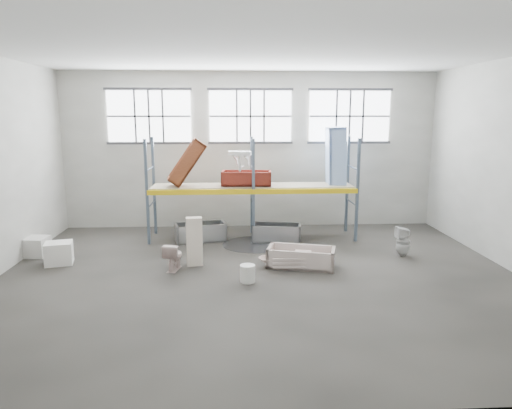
{
  "coord_description": "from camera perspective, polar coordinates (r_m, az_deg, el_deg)",
  "views": [
    {
      "loc": [
        -0.6,
        -10.17,
        3.68
      ],
      "look_at": [
        0.0,
        1.5,
        1.4
      ],
      "focal_mm": 32.71,
      "sensor_mm": 36.0,
      "label": 1
    }
  ],
  "objects": [
    {
      "name": "floor",
      "position": [
        10.85,
        0.41,
        -9.07
      ],
      "size": [
        12.0,
        10.0,
        0.1
      ],
      "primitive_type": "cube",
      "color": "#4E4943",
      "rests_on": "ground"
    },
    {
      "name": "ceiling",
      "position": [
        10.27,
        0.46,
        18.7
      ],
      "size": [
        12.0,
        10.0,
        0.1
      ],
      "primitive_type": "cube",
      "color": "silver",
      "rests_on": "ground"
    },
    {
      "name": "wall_back",
      "position": [
        15.27,
        -0.69,
        6.62
      ],
      "size": [
        12.0,
        0.1,
        5.0
      ],
      "primitive_type": "cube",
      "color": "#9E9C93",
      "rests_on": "ground"
    },
    {
      "name": "wall_front",
      "position": [
        5.28,
        3.67,
        -1.9
      ],
      "size": [
        12.0,
        0.1,
        5.0
      ],
      "primitive_type": "cube",
      "color": "#A6A499",
      "rests_on": "ground"
    },
    {
      "name": "window_left",
      "position": [
        15.33,
        -12.93,
        10.47
      ],
      "size": [
        2.6,
        0.04,
        1.6
      ],
      "primitive_type": "cube",
      "color": "white",
      "rests_on": "wall_back"
    },
    {
      "name": "window_mid",
      "position": [
        15.12,
        -0.69,
        10.74
      ],
      "size": [
        2.6,
        0.04,
        1.6
      ],
      "primitive_type": "cube",
      "color": "white",
      "rests_on": "wall_back"
    },
    {
      "name": "window_right",
      "position": [
        15.58,
        11.37,
        10.54
      ],
      "size": [
        2.6,
        0.04,
        1.6
      ],
      "primitive_type": "cube",
      "color": "white",
      "rests_on": "wall_back"
    },
    {
      "name": "rack_upright_la",
      "position": [
        13.46,
        -13.18,
        1.43
      ],
      "size": [
        0.08,
        0.08,
        3.0
      ],
      "primitive_type": "cube",
      "color": "slate",
      "rests_on": "floor"
    },
    {
      "name": "rack_upright_lb",
      "position": [
        14.63,
        -12.37,
        2.22
      ],
      "size": [
        0.08,
        0.08,
        3.0
      ],
      "primitive_type": "cube",
      "color": "slate",
      "rests_on": "floor"
    },
    {
      "name": "rack_upright_ma",
      "position": [
        13.26,
        -0.31,
        1.58
      ],
      "size": [
        0.08,
        0.08,
        3.0
      ],
      "primitive_type": "cube",
      "color": "slate",
      "rests_on": "floor"
    },
    {
      "name": "rack_upright_mb",
      "position": [
        14.44,
        -0.53,
        2.37
      ],
      "size": [
        0.08,
        0.08,
        3.0
      ],
      "primitive_type": "cube",
      "color": "slate",
      "rests_on": "floor"
    },
    {
      "name": "rack_upright_ra",
      "position": [
        13.73,
        12.3,
        1.65
      ],
      "size": [
        0.08,
        0.08,
        3.0
      ],
      "primitive_type": "cube",
      "color": "slate",
      "rests_on": "floor"
    },
    {
      "name": "rack_upright_rb",
      "position": [
        14.87,
        11.1,
        2.41
      ],
      "size": [
        0.08,
        0.08,
        3.0
      ],
      "primitive_type": "cube",
      "color": "slate",
      "rests_on": "floor"
    },
    {
      "name": "rack_beam_front",
      "position": [
        13.26,
        -0.31,
        1.58
      ],
      "size": [
        6.0,
        0.1,
        0.14
      ],
      "primitive_type": "cube",
      "color": "yellow",
      "rests_on": "floor"
    },
    {
      "name": "rack_beam_back",
      "position": [
        14.44,
        -0.53,
        2.37
      ],
      "size": [
        6.0,
        0.1,
        0.14
      ],
      "primitive_type": "cube",
      "color": "yellow",
      "rests_on": "floor"
    },
    {
      "name": "shelf_deck",
      "position": [
        13.84,
        -0.43,
        2.32
      ],
      "size": [
        5.9,
        1.1,
        0.03
      ],
      "primitive_type": "cube",
      "color": "gray",
      "rests_on": "floor"
    },
    {
      "name": "wet_patch",
      "position": [
        13.39,
        -0.27,
        -4.89
      ],
      "size": [
        1.8,
        1.8,
        0.0
      ],
      "primitive_type": "cylinder",
      "color": "black",
      "rests_on": "floor"
    },
    {
      "name": "bathtub_beige",
      "position": [
        11.49,
        5.54,
        -6.44
      ],
      "size": [
        1.76,
        1.16,
        0.48
      ],
      "primitive_type": null,
      "rotation": [
        0.0,
        0.0,
        -0.26
      ],
      "color": "beige",
      "rests_on": "floor"
    },
    {
      "name": "cistern_spare",
      "position": [
        11.27,
        5.76,
        -6.57
      ],
      "size": [
        0.42,
        0.28,
        0.36
      ],
      "primitive_type": "cube",
      "rotation": [
        0.0,
        0.0,
        -0.27
      ],
      "color": "beige",
      "rests_on": "bathtub_beige"
    },
    {
      "name": "sink_in_tub",
      "position": [
        11.46,
        1.45,
        -6.84
      ],
      "size": [
        0.55,
        0.55,
        0.16
      ],
      "primitive_type": "imported",
      "rotation": [
        0.0,
        0.0,
        0.23
      ],
      "color": "beige",
      "rests_on": "bathtub_beige"
    },
    {
      "name": "toilet_beige",
      "position": [
        11.38,
        -10.05,
        -6.24
      ],
      "size": [
        0.5,
        0.71,
        0.66
      ],
      "primitive_type": "imported",
      "rotation": [
        0.0,
        0.0,
        2.94
      ],
      "color": "#F5D7D0",
      "rests_on": "floor"
    },
    {
      "name": "cistern_tall",
      "position": [
        11.55,
        -7.54,
        -4.51
      ],
      "size": [
        0.42,
        0.3,
        1.2
      ],
      "primitive_type": "cube",
      "rotation": [
        0.0,
        0.0,
        0.13
      ],
      "color": "#F3E2CD",
      "rests_on": "floor"
    },
    {
      "name": "toilet_white",
      "position": [
        12.82,
        17.54,
        -4.33
      ],
      "size": [
        0.38,
        0.37,
        0.79
      ],
      "primitive_type": "imported",
      "rotation": [
        0.0,
        0.0,
        -1.52
      ],
      "color": "silver",
      "rests_on": "floor"
    },
    {
      "name": "steel_tub_left",
      "position": [
        13.8,
        -6.8,
        -3.36
      ],
      "size": [
        1.56,
        1.01,
        0.53
      ],
      "primitive_type": null,
      "rotation": [
        0.0,
        0.0,
        0.25
      ],
      "color": "#B4B8BB",
      "rests_on": "floor"
    },
    {
      "name": "steel_tub_right",
      "position": [
        13.68,
        2.54,
        -3.46
      ],
      "size": [
        1.49,
        0.89,
        0.51
      ],
      "primitive_type": null,
      "rotation": [
        0.0,
        0.0,
        -0.18
      ],
      "color": "#9FA2A7",
      "rests_on": "floor"
    },
    {
      "name": "rust_tub_flat",
      "position": [
        13.75,
        -1.19,
        3.27
      ],
      "size": [
        1.49,
        0.77,
        0.41
      ],
      "primitive_type": null,
      "rotation": [
        0.0,
        0.0,
        -0.06
      ],
      "color": "maroon",
      "rests_on": "shelf_deck"
    },
    {
      "name": "rust_tub_tilted",
      "position": [
        13.73,
        -8.45,
        5.14
      ],
      "size": [
        1.23,
        0.81,
        1.41
      ],
      "primitive_type": null,
      "rotation": [
        0.0,
        -0.96,
        0.12
      ],
      "color": "#9B4A2A",
      "rests_on": "shelf_deck"
    },
    {
      "name": "sink_on_shelf",
      "position": [
        13.37,
        -1.98,
        4.23
      ],
      "size": [
        0.81,
        0.73,
        0.59
      ],
      "primitive_type": "imported",
      "rotation": [
        0.0,
        0.0,
        -0.4
      ],
      "color": "white",
      "rests_on": "rust_tub_flat"
    },
    {
      "name": "blue_tub_upright",
      "position": [
        14.28,
        9.71,
        5.73
      ],
      "size": [
        0.61,
        0.87,
        1.81
      ],
      "primitive_type": null,
      "rotation": [
        0.0,
        1.54,
        -0.05
      ],
      "color": "#94B5EB",
      "rests_on": "shelf_deck"
    },
    {
      "name": "bucket",
      "position": [
        10.45,
        -1.04,
        -8.43
      ],
      "size": [
        0.38,
        0.38,
        0.39
      ],
      "primitive_type": "cylinder",
      "rotation": [
        0.0,
        0.0,
        -0.14
      ],
      "color": "white",
      "rests_on": "floor"
    },
    {
      "name": "carton_near",
      "position": [
        12.63,
        -22.96,
        -5.5
      ],
      "size": [
        0.75,
        0.68,
        0.55
      ],
      "primitive_type": "cube",
      "rotation": [
        0.0,
        0.0,
        0.23
      ],
      "color": "white",
      "rests_on": "floor"
    },
    {
      "name": "carton_far",
      "position": [
        13.58,
        -25.32,
        -4.67
      ],
      "size": [
        0.65,
        0.65,
        0.5
      ],
      "primitive_type": "cube",
      "rotation": [
        0.0,
        0.0,
        -0.08
      ],
      "color": "silver",
      "rests_on": "floor"
    }
  ]
}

